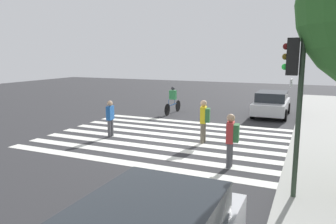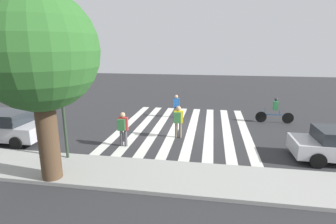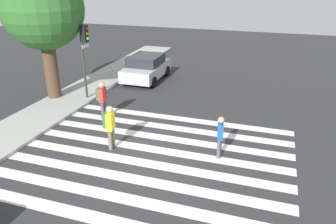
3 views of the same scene
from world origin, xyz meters
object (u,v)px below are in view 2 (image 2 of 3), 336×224
Objects in this scene: pedestrian_adult_blue_shirt at (178,119)px; pedestrian_child_with_backpack at (176,105)px; traffic_light at (63,94)px; street_tree at (38,53)px; pedestrian_adult_tall_backpack at (123,127)px; car_parked_far_curb at (7,126)px; cyclist_far_lane at (275,110)px.

pedestrian_adult_blue_shirt is 1.10× the size of pedestrian_child_with_backpack.
traffic_light reaches higher than pedestrian_adult_blue_shirt.
pedestrian_adult_blue_shirt is at bearing -126.22° from street_tree.
pedestrian_adult_tall_backpack is 0.42× the size of car_parked_far_curb.
traffic_light is 2.35× the size of pedestrian_adult_blue_shirt.
car_parked_far_curb is at bearing 27.00° from pedestrian_child_with_backpack.
street_tree is at bearing 144.34° from car_parked_far_curb.
pedestrian_child_with_backpack is 6.03m from pedestrian_adult_tall_backpack.
cyclist_far_lane reaches higher than pedestrian_child_with_backpack.
pedestrian_child_with_backpack is at bearing -115.91° from traffic_light.
traffic_light reaches higher than pedestrian_child_with_backpack.
street_tree is 3.86× the size of pedestrian_adult_tall_backpack.
cyclist_far_lane is at bearing 167.86° from pedestrian_child_with_backpack.
traffic_light reaches higher than cyclist_far_lane.
pedestrian_adult_tall_backpack reaches higher than pedestrian_child_with_backpack.
pedestrian_adult_tall_backpack is at bearing -177.21° from car_parked_far_curb.
car_parked_far_curb is at bearing -178.44° from pedestrian_adult_blue_shirt.
street_tree is 6.96m from car_parked_far_curb.
pedestrian_adult_blue_shirt is at bearing 34.14° from cyclist_far_lane.
pedestrian_adult_tall_backpack is (1.84, 5.74, 0.11)m from pedestrian_child_with_backpack.
street_tree is at bearing 60.87° from pedestrian_child_with_backpack.
cyclist_far_lane is (-10.07, -7.33, -2.01)m from traffic_light.
cyclist_far_lane is 15.51m from car_parked_far_curb.
pedestrian_adult_tall_backpack reaches higher than cyclist_far_lane.
street_tree is at bearing 101.97° from traffic_light.
traffic_light is 2.56m from street_tree.
street_tree is 13.85m from cyclist_far_lane.
pedestrian_adult_tall_backpack is at bearing -135.03° from traffic_light.
pedestrian_adult_blue_shirt is 4.11m from pedestrian_child_with_backpack.
pedestrian_child_with_backpack is at bearing 65.47° from pedestrian_adult_tall_backpack.
pedestrian_adult_blue_shirt reaches higher than pedestrian_adult_tall_backpack.
pedestrian_adult_blue_shirt is at bearing -140.93° from traffic_light.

